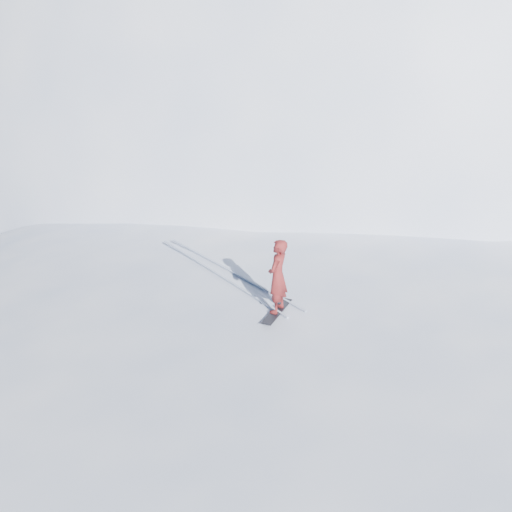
{
  "coord_description": "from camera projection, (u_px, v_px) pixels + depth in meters",
  "views": [
    {
      "loc": [
        -8.19,
        -8.69,
        9.3
      ],
      "look_at": [
        -1.5,
        2.48,
        3.5
      ],
      "focal_mm": 40.0,
      "sensor_mm": 36.0,
      "label": 1
    }
  ],
  "objects": [
    {
      "name": "ground",
      "position": [
        357.0,
        404.0,
        14.44
      ],
      "size": [
        400.0,
        400.0,
        0.0
      ],
      "primitive_type": "plane",
      "color": "white",
      "rests_on": "ground"
    },
    {
      "name": "near_ridge",
      "position": [
        318.0,
        338.0,
        17.26
      ],
      "size": [
        36.0,
        28.0,
        4.8
      ],
      "primitive_type": "ellipsoid",
      "color": "white",
      "rests_on": "ground"
    },
    {
      "name": "summit_peak",
      "position": [
        358.0,
        131.0,
        45.14
      ],
      "size": [
        60.0,
        56.0,
        56.0
      ],
      "primitive_type": "ellipsoid",
      "color": "white",
      "rests_on": "ground"
    },
    {
      "name": "peak_shoulder",
      "position": [
        270.0,
        169.0,
        34.81
      ],
      "size": [
        28.0,
        24.0,
        18.0
      ],
      "primitive_type": "ellipsoid",
      "color": "white",
      "rests_on": "ground"
    },
    {
      "name": "wind_bumps",
      "position": [
        292.0,
        368.0,
        15.84
      ],
      "size": [
        16.0,
        14.4,
        1.0
      ],
      "color": "white",
      "rests_on": "ground"
    },
    {
      "name": "snowboard",
      "position": [
        277.0,
        311.0,
        13.91
      ],
      "size": [
        1.28,
        1.0,
        0.02
      ],
      "primitive_type": "cube",
      "rotation": [
        0.0,
        0.0,
        0.6
      ],
      "color": "black",
      "rests_on": "near_ridge"
    },
    {
      "name": "snowboarder",
      "position": [
        278.0,
        276.0,
        13.53
      ],
      "size": [
        0.81,
        0.75,
        1.86
      ],
      "primitive_type": "imported",
      "rotation": [
        0.0,
        0.0,
        3.75
      ],
      "color": "maroon",
      "rests_on": "snowboard"
    },
    {
      "name": "board_tracks",
      "position": [
        224.0,
        272.0,
        15.9
      ],
      "size": [
        1.28,
        5.97,
        0.04
      ],
      "color": "silver",
      "rests_on": "ground"
    }
  ]
}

